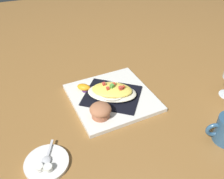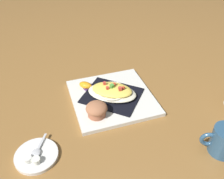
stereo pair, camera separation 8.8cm
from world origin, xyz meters
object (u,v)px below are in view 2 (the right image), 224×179
at_px(square_plate, 112,97).
at_px(gratin_dish, 112,91).
at_px(coffee_mug, 224,142).
at_px(muffin, 97,109).
at_px(creamer_cup_1, 36,161).
at_px(creamer_saucer, 37,156).
at_px(spoon, 37,152).
at_px(creamer_cup_0, 28,159).
at_px(orange_garnish, 86,86).

relative_size(square_plate, gratin_dish, 1.39).
bearing_deg(coffee_mug, muffin, 56.49).
distance_m(muffin, creamer_cup_1, 0.25).
relative_size(creamer_saucer, spoon, 1.36).
xyz_separation_m(gratin_dish, creamer_cup_0, (-0.22, 0.29, -0.02)).
bearing_deg(creamer_cup_1, muffin, -53.63).
relative_size(gratin_dish, coffee_mug, 1.93).
xyz_separation_m(gratin_dish, creamer_cup_1, (-0.23, 0.27, -0.02)).
xyz_separation_m(creamer_saucer, creamer_cup_0, (-0.02, 0.02, 0.01)).
height_order(muffin, creamer_cup_1, muffin).
distance_m(muffin, coffee_mug, 0.39).
xyz_separation_m(square_plate, creamer_cup_0, (-0.22, 0.29, 0.01)).
height_order(creamer_saucer, spoon, spoon).
relative_size(creamer_cup_0, creamer_cup_1, 1.00).
bearing_deg(square_plate, spoon, 126.53).
bearing_deg(creamer_cup_1, creamer_cup_0, 67.16).
relative_size(spoon, creamer_cup_0, 3.83).
xyz_separation_m(spoon, creamer_cup_1, (-0.03, 0.00, 0.00)).
bearing_deg(orange_garnish, square_plate, -130.45).
relative_size(square_plate, creamer_cup_0, 12.07).
xyz_separation_m(square_plate, creamer_saucer, (-0.20, 0.27, -0.00)).
relative_size(gratin_dish, orange_garnish, 2.96).
relative_size(creamer_saucer, creamer_cup_0, 5.19).
relative_size(coffee_mug, creamer_saucer, 0.87).
xyz_separation_m(square_plate, creamer_cup_1, (-0.23, 0.27, 0.01)).
height_order(square_plate, creamer_saucer, square_plate).
xyz_separation_m(creamer_saucer, creamer_cup_1, (-0.03, -0.00, 0.01)).
xyz_separation_m(muffin, creamer_cup_1, (-0.14, 0.20, -0.02)).
height_order(square_plate, coffee_mug, coffee_mug).
xyz_separation_m(muffin, coffee_mug, (-0.22, -0.33, -0.00)).
relative_size(muffin, orange_garnish, 1.02).
bearing_deg(spoon, creamer_cup_0, 135.04).
relative_size(coffee_mug, creamer_cup_0, 4.50).
bearing_deg(muffin, creamer_saucer, 120.53).
height_order(gratin_dish, muffin, gratin_dish).
relative_size(square_plate, coffee_mug, 2.68).
distance_m(muffin, creamer_saucer, 0.23).
bearing_deg(muffin, square_plate, -39.95).
relative_size(square_plate, spoon, 3.15).
bearing_deg(muffin, creamer_cup_1, 126.37).
bearing_deg(square_plate, gratin_dish, -111.47).
bearing_deg(gratin_dish, coffee_mug, -139.90).
bearing_deg(creamer_saucer, gratin_dish, -53.07).
xyz_separation_m(orange_garnish, coffee_mug, (-0.38, -0.34, 0.01)).
xyz_separation_m(spoon, creamer_cup_0, (-0.02, 0.02, 0.00)).
bearing_deg(spoon, creamer_saucer, 157.16).
bearing_deg(square_plate, creamer_cup_0, 127.28).
bearing_deg(creamer_saucer, square_plate, -53.06).
distance_m(orange_garnish, spoon, 0.33).
distance_m(gratin_dish, creamer_cup_0, 0.37).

